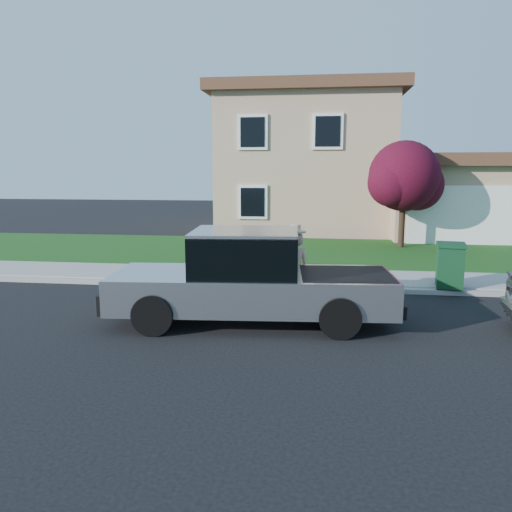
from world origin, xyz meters
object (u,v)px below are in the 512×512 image
Objects in this scene: pickup_truck at (251,280)px; woman at (295,268)px; ornamental_tree at (405,179)px; trash_bin at (450,265)px.

pickup_truck is 1.48m from woman.
ornamental_tree is (3.61, 8.64, 1.78)m from woman.
woman is at bearing -112.68° from ornamental_tree.
woman is 9.53m from ornamental_tree.
ornamental_tree is at bearing 99.80° from trash_bin.
pickup_truck is at bearing -114.02° from ornamental_tree.
ornamental_tree reaches higher than trash_bin.
pickup_truck is 5.41m from trash_bin.
ornamental_tree reaches higher than pickup_truck.
woman is at bearing -145.26° from trash_bin.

